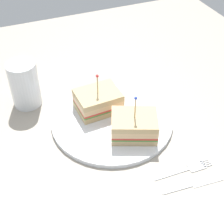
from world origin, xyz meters
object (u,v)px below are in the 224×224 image
(plate, at_px, (112,120))
(knife, at_px, (198,183))
(drink_glass, at_px, (25,86))
(sandwich_half_back, at_px, (98,101))
(sandwich_half_front, at_px, (134,126))
(fork, at_px, (189,168))

(plate, distance_m, knife, 0.24)
(plate, height_order, drink_glass, drink_glass)
(sandwich_half_back, bearing_deg, plate, 21.76)
(sandwich_half_front, height_order, sandwich_half_back, sandwich_half_front)
(fork, distance_m, knife, 0.04)
(sandwich_half_back, relative_size, fork, 0.81)
(sandwich_half_back, xyz_separation_m, knife, (0.27, 0.11, -0.03))
(knife, bearing_deg, fork, 172.86)
(sandwich_half_front, relative_size, sandwich_half_back, 1.15)
(plate, xyz_separation_m, knife, (0.23, 0.09, -0.00))
(drink_glass, xyz_separation_m, knife, (0.37, 0.26, -0.05))
(sandwich_half_front, bearing_deg, sandwich_half_back, -158.54)
(fork, bearing_deg, plate, -154.02)
(fork, height_order, knife, same)
(sandwich_half_front, distance_m, drink_glass, 0.29)
(sandwich_half_front, distance_m, sandwich_half_back, 0.12)
(sandwich_half_front, height_order, knife, sandwich_half_front)
(plate, distance_m, sandwich_half_back, 0.06)
(fork, bearing_deg, sandwich_half_back, -154.79)
(sandwich_half_front, xyz_separation_m, sandwich_half_back, (-0.11, -0.04, 0.00))
(knife, bearing_deg, drink_glass, -145.54)
(plate, xyz_separation_m, fork, (0.19, 0.09, -0.00))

